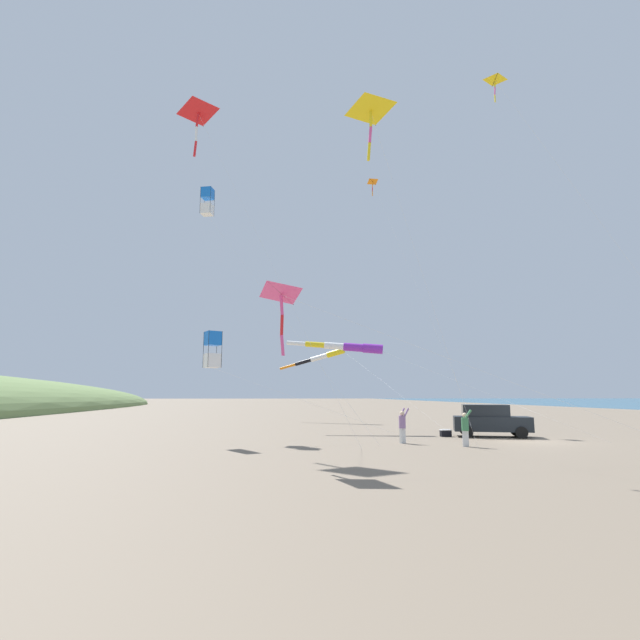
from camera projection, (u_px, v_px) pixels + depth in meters
name	position (u px, v px, depth m)	size (l,w,h in m)	color
ground_plane	(528.00, 441.00, 25.82)	(600.00, 600.00, 0.00)	#756654
parked_car	(490.00, 420.00, 28.60)	(4.65, 3.01, 1.85)	black
cooler_box	(446.00, 433.00, 28.61)	(0.62, 0.42, 0.42)	black
person_adult_flyer	(402.00, 424.00, 24.81)	(0.63, 0.58, 1.76)	silver
person_child_grey_jacket	(465.00, 426.00, 23.21)	(0.59, 0.50, 1.73)	silver
kite_windsock_striped_overhead	(348.00, 347.00, 33.20)	(16.56, 9.60, 6.15)	purple
kite_delta_long_streamer_right	(283.00, 294.00, 18.12)	(17.08, 1.92, 6.57)	#EF4C93
kite_delta_checkered_midright	(371.00, 111.00, 22.89)	(5.96, 2.15, 16.12)	yellow
kite_windsock_green_low_center	(321.00, 357.00, 45.19)	(11.18, 15.41, 6.69)	yellow
kite_delta_long_streamer_left	(497.00, 83.00, 25.53)	(10.13, 3.38, 18.94)	yellow
kite_delta_teal_far_right	(199.00, 113.00, 30.74)	(10.30, 7.25, 20.61)	red
kite_box_blue_topmost	(213.00, 350.00, 24.58)	(11.07, 1.61, 5.59)	blue
kite_delta_rainbow_low_near	(374.00, 184.00, 41.51)	(4.46, 11.44, 20.64)	orange
kite_box_orange_high_right	(207.00, 202.00, 34.39)	(10.65, 9.93, 16.87)	blue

